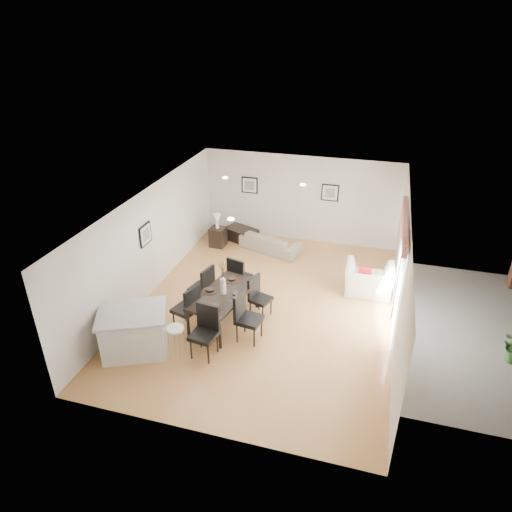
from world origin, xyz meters
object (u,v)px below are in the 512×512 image
(dining_chair_wfar, at_px, (204,285))
(side_table, at_px, (218,237))
(dining_chair_foot, at_px, (238,275))
(bar_stool, at_px, (175,332))
(dining_table, at_px, (224,296))
(dining_chair_wnear, at_px, (189,306))
(sofa, at_px, (270,242))
(dining_chair_head, at_px, (206,328))
(dining_chair_enear, at_px, (245,314))
(dining_chair_efar, at_px, (258,294))
(armchair, at_px, (369,280))
(kitchen_island, at_px, (134,331))
(coffee_table, at_px, (241,234))

(dining_chair_wfar, distance_m, side_table, 3.39)
(dining_chair_foot, height_order, bar_stool, dining_chair_foot)
(dining_table, relative_size, dining_chair_wnear, 1.78)
(dining_chair_wfar, xyz_separation_m, dining_chair_foot, (0.63, 0.71, -0.01))
(side_table, bearing_deg, bar_stool, -78.96)
(sofa, distance_m, dining_chair_head, 5.00)
(dining_chair_enear, relative_size, dining_chair_efar, 1.15)
(armchair, bearing_deg, dining_chair_wfar, 22.73)
(dining_chair_foot, bearing_deg, dining_chair_enear, 128.50)
(armchair, bearing_deg, dining_chair_efar, 32.46)
(dining_table, relative_size, dining_chair_wfar, 1.81)
(dining_chair_foot, relative_size, bar_stool, 1.40)
(dining_table, relative_size, kitchen_island, 1.18)
(dining_chair_enear, bearing_deg, dining_chair_foot, 30.23)
(armchair, bearing_deg, bar_stool, 43.30)
(dining_chair_head, xyz_separation_m, bar_stool, (-0.52, -0.34, 0.03))
(dining_chair_efar, relative_size, coffee_table, 1.00)
(sofa, distance_m, side_table, 1.64)
(side_table, bearing_deg, dining_chair_efar, -55.83)
(dining_chair_efar, bearing_deg, dining_chair_head, 176.99)
(sofa, bearing_deg, dining_chair_wnear, 98.29)
(coffee_table, bearing_deg, dining_table, -54.80)
(sofa, bearing_deg, dining_chair_wfar, 95.61)
(dining_chair_head, height_order, kitchen_island, dining_chair_head)
(dining_chair_wnear, bearing_deg, side_table, -152.42)
(dining_chair_efar, height_order, dining_chair_foot, dining_chair_foot)
(side_table, bearing_deg, dining_table, -67.73)
(dining_chair_wfar, bearing_deg, coffee_table, -161.16)
(dining_chair_wnear, relative_size, dining_chair_wfar, 1.02)
(armchair, bearing_deg, dining_chair_enear, 44.80)
(dining_table, bearing_deg, side_table, 122.99)
(coffee_table, distance_m, bar_stool, 5.78)
(dining_chair_enear, bearing_deg, dining_chair_wnear, 99.23)
(dining_chair_efar, xyz_separation_m, dining_chair_foot, (-0.69, 0.66, 0.05))
(dining_table, distance_m, dining_chair_enear, 0.79)
(dining_chair_foot, relative_size, side_table, 1.82)
(sofa, height_order, bar_stool, bar_stool)
(dining_table, height_order, dining_chair_enear, dining_chair_enear)
(kitchen_island, bearing_deg, dining_chair_efar, 18.13)
(armchair, relative_size, dining_chair_foot, 1.10)
(sofa, distance_m, dining_chair_wfar, 3.50)
(dining_chair_enear, bearing_deg, armchair, -35.72)
(armchair, xyz_separation_m, dining_chair_efar, (-2.45, -1.68, 0.17))
(dining_chair_enear, distance_m, dining_chair_head, 0.94)
(dining_chair_wnear, height_order, kitchen_island, dining_chair_wnear)
(dining_chair_head, height_order, dining_chair_foot, dining_chair_head)
(dining_chair_enear, height_order, dining_chair_foot, dining_chair_enear)
(kitchen_island, bearing_deg, dining_chair_wfar, 42.39)
(dining_chair_enear, distance_m, dining_chair_efar, 0.95)
(dining_chair_wnear, relative_size, dining_chair_foot, 1.03)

